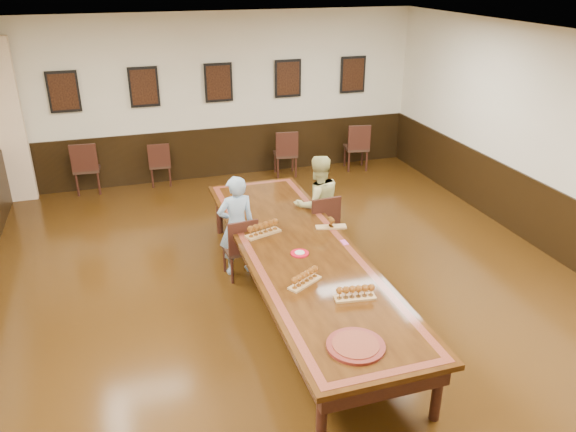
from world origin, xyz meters
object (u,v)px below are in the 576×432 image
object	(u,v)px
spare_chair_b	(160,163)
conference_table	(300,260)
carved_platter	(356,346)
person_man	(236,226)
chair_woman	(320,223)
person_woman	(317,204)
chair_man	(239,246)
spare_chair_a	(87,167)
spare_chair_d	(356,146)
spare_chair_c	(285,152)

from	to	relation	value
spare_chair_b	conference_table	xyz separation A→B (m)	(1.25, -4.83, 0.17)
spare_chair_b	carved_platter	size ratio (longest dim) A/B	1.37
person_man	carved_platter	bearing A→B (deg)	92.97
person_man	conference_table	size ratio (longest dim) A/B	0.29
chair_woman	conference_table	distance (m)	1.41
person_man	person_woman	bearing A→B (deg)	-172.17
chair_man	conference_table	distance (m)	1.08
carved_platter	spare_chair_a	bearing A→B (deg)	109.94
chair_woman	spare_chair_a	bearing A→B (deg)	-51.98
spare_chair_d	person_woman	xyz separation A→B (m)	(-2.06, -3.22, 0.25)
person_woman	carved_platter	bearing A→B (deg)	71.29
person_man	conference_table	bearing A→B (deg)	114.57
spare_chair_d	conference_table	xyz separation A→B (m)	(-2.77, -4.53, 0.12)
spare_chair_a	carved_platter	world-z (taller)	spare_chair_a
spare_chair_a	conference_table	xyz separation A→B (m)	(2.60, -4.84, 0.11)
chair_woman	spare_chair_b	bearing A→B (deg)	-65.89
person_woman	spare_chair_b	bearing A→B (deg)	-65.29
spare_chair_c	conference_table	size ratio (longest dim) A/B	0.19
spare_chair_a	spare_chair_d	world-z (taller)	spare_chair_a
spare_chair_c	carved_platter	world-z (taller)	spare_chair_c
conference_table	spare_chair_d	bearing A→B (deg)	58.54
carved_platter	person_woman	bearing A→B (deg)	75.72
chair_woman	spare_chair_d	xyz separation A→B (m)	(2.05, 3.33, 0.02)
chair_man	person_woman	distance (m)	1.38
chair_man	person_man	distance (m)	0.29
spare_chair_a	spare_chair_c	size ratio (longest dim) A/B	1.05
spare_chair_b	spare_chair_c	xyz separation A→B (m)	(2.49, -0.22, 0.04)
spare_chair_c	conference_table	world-z (taller)	spare_chair_c
spare_chair_a	spare_chair_b	distance (m)	1.35
spare_chair_b	spare_chair_d	distance (m)	4.04
chair_man	carved_platter	xyz separation A→B (m)	(0.45, -2.88, 0.32)
spare_chair_b	person_man	bearing A→B (deg)	104.91
chair_man	person_woman	xyz separation A→B (m)	(1.28, 0.41, 0.30)
chair_woman	spare_chair_b	distance (m)	4.13
spare_chair_c	chair_woman	bearing A→B (deg)	88.98
chair_man	spare_chair_b	world-z (taller)	chair_man
spare_chair_a	conference_table	distance (m)	5.49
spare_chair_a	conference_table	bearing A→B (deg)	122.46
person_man	person_woman	world-z (taller)	person_woman
chair_man	chair_woman	bearing A→B (deg)	-172.41
chair_man	person_man	bearing A→B (deg)	-90.00
spare_chair_d	carved_platter	bearing A→B (deg)	76.17
person_woman	spare_chair_c	bearing A→B (deg)	-103.55
chair_man	conference_table	world-z (taller)	chair_man
chair_man	spare_chair_d	size ratio (longest dim) A/B	0.91
chair_man	chair_woman	size ratio (longest dim) A/B	0.94
chair_man	person_woman	world-z (taller)	person_woman
spare_chair_c	spare_chair_d	distance (m)	1.53
spare_chair_a	person_woman	distance (m)	4.84
chair_man	chair_woman	world-z (taller)	chair_woman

